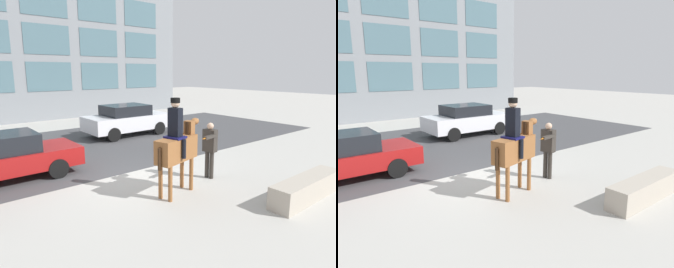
% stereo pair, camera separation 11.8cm
% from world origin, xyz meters
% --- Properties ---
extents(ground_plane, '(80.00, 80.00, 0.00)m').
position_xyz_m(ground_plane, '(0.00, 0.00, 0.00)').
color(ground_plane, '#B2AFA8').
extents(road_surface, '(24.62, 8.50, 0.01)m').
position_xyz_m(road_surface, '(0.00, 4.75, 0.00)').
color(road_surface, '#444447').
rests_on(road_surface, ground_plane).
extents(mounted_horse_lead, '(1.73, 0.73, 2.54)m').
position_xyz_m(mounted_horse_lead, '(0.08, -1.74, 1.31)').
color(mounted_horse_lead, brown).
rests_on(mounted_horse_lead, ground_plane).
extents(pedestrian_bystander, '(0.82, 0.55, 1.70)m').
position_xyz_m(pedestrian_bystander, '(1.61, -1.46, 1.00)').
color(pedestrian_bystander, '#332D28').
rests_on(pedestrian_bystander, ground_plane).
extents(street_car_near_lane, '(4.40, 1.78, 1.40)m').
position_xyz_m(street_car_near_lane, '(-3.31, 2.23, 0.72)').
color(street_car_near_lane, maroon).
rests_on(street_car_near_lane, ground_plane).
extents(street_car_far_lane, '(4.25, 2.02, 1.54)m').
position_xyz_m(street_car_far_lane, '(3.07, 5.53, 0.80)').
color(street_car_far_lane, silver).
rests_on(street_car_far_lane, ground_plane).
extents(planter_ledge, '(2.66, 0.56, 0.57)m').
position_xyz_m(planter_ledge, '(2.38, -4.08, 0.29)').
color(planter_ledge, '#ADA393').
rests_on(planter_ledge, ground_plane).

